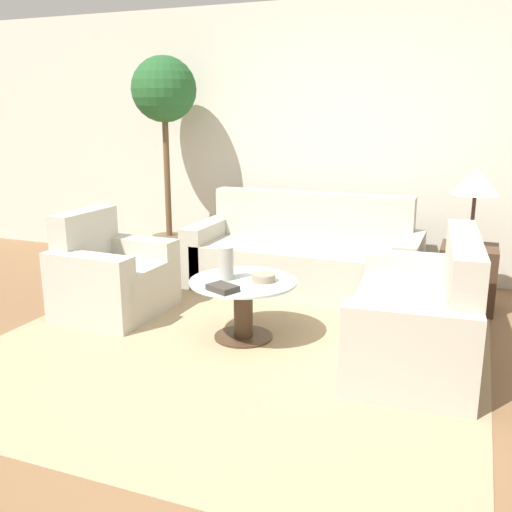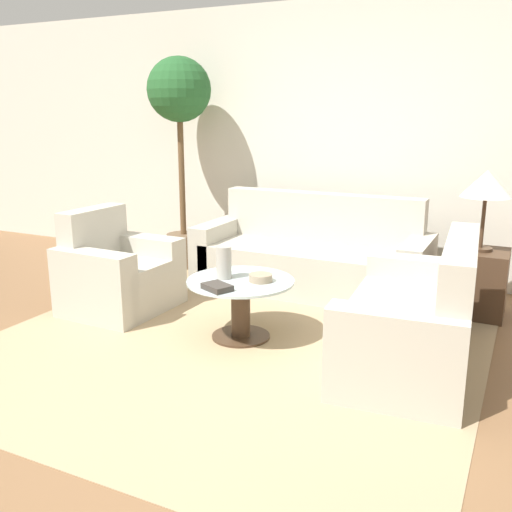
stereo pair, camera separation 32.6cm
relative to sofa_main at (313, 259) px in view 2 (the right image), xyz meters
name	(u,v)px [view 2 (the right image)]	position (x,y,z in m)	size (l,w,h in m)	color
ground_plane	(209,378)	(0.07, -1.99, -0.28)	(14.00, 14.00, 0.00)	brown
wall_back	(346,142)	(0.07, 0.64, 1.02)	(10.00, 0.06, 2.60)	beige
rug	(241,337)	(-0.05, -1.34, -0.27)	(3.31, 3.51, 0.01)	tan
sofa_main	(313,259)	(0.00, 0.00, 0.00)	(2.08, 0.78, 0.85)	#B2AD9E
armchair	(116,276)	(-1.26, -1.22, 0.00)	(0.74, 0.85, 0.82)	#B2AD9E
loveseat	(420,325)	(1.18, -1.25, 0.00)	(0.85, 1.48, 0.84)	#B2AD9E
coffee_table	(241,301)	(-0.05, -1.34, 0.00)	(0.76, 0.76, 0.43)	#422D1E
side_table	(477,282)	(1.41, -0.07, -0.01)	(0.44, 0.44, 0.53)	#422D1E
table_lamp	(486,186)	(1.41, -0.07, 0.75)	(0.38, 0.38, 0.63)	#422D1E
potted_plant	(180,115)	(-1.49, 0.15, 1.27)	(0.63, 0.63, 2.11)	brown
vase	(224,262)	(-0.17, -1.36, 0.27)	(0.11, 0.11, 0.23)	#9E998E
bowl	(261,278)	(0.10, -1.31, 0.18)	(0.16, 0.16, 0.05)	gray
book_stack	(217,287)	(-0.08, -1.62, 0.18)	(0.23, 0.21, 0.04)	#38332D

